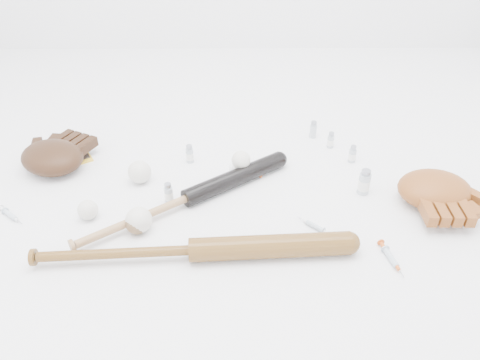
{
  "coord_description": "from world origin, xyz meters",
  "views": [
    {
      "loc": [
        0.04,
        -1.23,
        0.99
      ],
      "look_at": [
        0.05,
        0.06,
        0.06
      ],
      "focal_mm": 35.0,
      "sensor_mm": 36.0,
      "label": 1
    }
  ],
  "objects_px": {
    "bat_dark": "(188,198)",
    "glove_dark": "(52,157)",
    "pedestal": "(241,172)",
    "bat_wood": "(193,250)"
  },
  "relations": [
    {
      "from": "bat_dark",
      "to": "glove_dark",
      "type": "bearing_deg",
      "value": 121.0
    },
    {
      "from": "bat_dark",
      "to": "glove_dark",
      "type": "relative_size",
      "value": 2.94
    },
    {
      "from": "glove_dark",
      "to": "pedestal",
      "type": "height_order",
      "value": "glove_dark"
    },
    {
      "from": "glove_dark",
      "to": "pedestal",
      "type": "distance_m",
      "value": 0.7
    },
    {
      "from": "bat_dark",
      "to": "bat_wood",
      "type": "xyz_separation_m",
      "value": [
        0.04,
        -0.25,
        0.0
      ]
    },
    {
      "from": "bat_dark",
      "to": "glove_dark",
      "type": "distance_m",
      "value": 0.56
    },
    {
      "from": "glove_dark",
      "to": "bat_dark",
      "type": "bearing_deg",
      "value": 2.91
    },
    {
      "from": "bat_dark",
      "to": "pedestal",
      "type": "relative_size",
      "value": 12.05
    },
    {
      "from": "bat_wood",
      "to": "glove_dark",
      "type": "distance_m",
      "value": 0.73
    },
    {
      "from": "bat_dark",
      "to": "bat_wood",
      "type": "relative_size",
      "value": 0.87
    }
  ]
}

